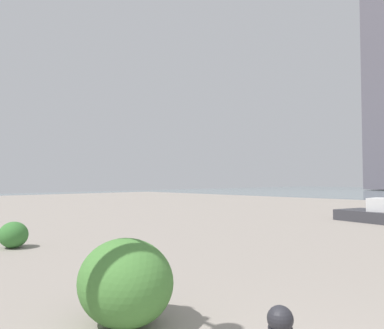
{
  "coord_description": "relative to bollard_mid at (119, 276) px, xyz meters",
  "views": [
    {
      "loc": [
        -0.26,
        1.14,
        1.46
      ],
      "look_at": [
        8.4,
        -7.17,
        1.96
      ],
      "focal_mm": 34.18,
      "sensor_mm": 36.0,
      "label": 1
    }
  ],
  "objects": [
    {
      "name": "shrub_round",
      "position": [
        -0.53,
        0.26,
        0.09
      ],
      "size": [
        1.02,
        0.92,
        0.87
      ],
      "color": "#477F38",
      "rests_on": "ground"
    },
    {
      "name": "shrub_low",
      "position": [
        4.68,
        -0.35,
        -0.07
      ],
      "size": [
        0.66,
        0.59,
        0.56
      ],
      "color": "#387533",
      "rests_on": "ground"
    },
    {
      "name": "bollard_mid",
      "position": [
        0.0,
        0.0,
        0.0
      ],
      "size": [
        0.13,
        0.13,
        0.66
      ],
      "color": "#232328",
      "rests_on": "ground"
    }
  ]
}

